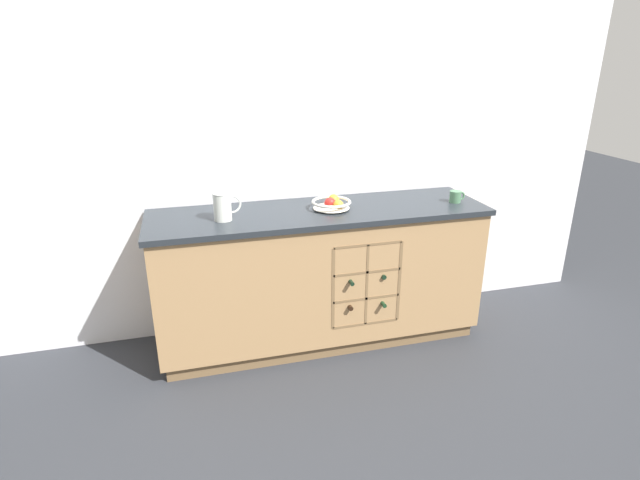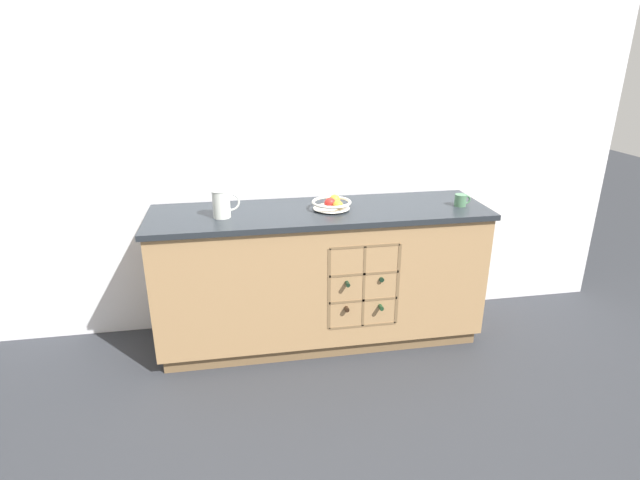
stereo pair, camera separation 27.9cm
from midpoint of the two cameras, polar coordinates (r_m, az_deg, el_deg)
name	(u,v)px [view 2 (the right image)]	position (r m, az deg, el deg)	size (l,w,h in m)	color
ground_plane	(320,337)	(3.55, 2.30, -11.06)	(14.00, 14.00, 0.00)	#2D3035
back_wall	(311,146)	(3.41, 1.36, 10.71)	(4.51, 0.06, 2.55)	white
kitchen_island	(320,276)	(3.32, 2.46, -4.14)	(2.15, 0.63, 0.93)	brown
fruit_bowl	(332,204)	(3.16, 3.92, 4.13)	(0.25, 0.25, 0.08)	silver
white_pitcher	(222,203)	(3.02, -8.57, 4.17)	(0.17, 0.11, 0.17)	silver
ceramic_mug	(461,200)	(3.39, 18.10, 4.32)	(0.11, 0.08, 0.08)	#4C7A56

